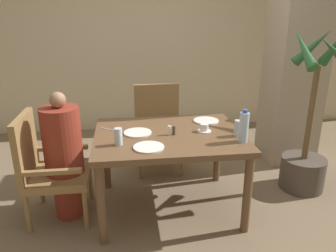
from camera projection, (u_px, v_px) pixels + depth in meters
name	position (u px, v px, depth m)	size (l,w,h in m)	color
ground_plane	(169.00, 206.00, 3.06)	(16.00, 16.00, 0.00)	#7A664C
wall_back	(148.00, 35.00, 4.71)	(8.00, 0.06, 2.80)	beige
pillar_stone	(297.00, 46.00, 3.67)	(0.55, 0.55, 2.70)	tan
dining_table	(169.00, 143.00, 2.85)	(1.27, 0.99, 0.73)	brown
chair_left_side	(47.00, 166.00, 2.77)	(0.52, 0.52, 0.94)	olive
diner_in_left_chair	(64.00, 155.00, 2.76)	(0.32, 0.32, 1.12)	maroon
chair_far_side	(158.00, 125.00, 3.74)	(0.52, 0.52, 0.94)	olive
potted_palm	(306.00, 147.00, 3.24)	(0.47, 0.49, 1.63)	#4C4238
plate_main_left	(206.00, 121.00, 3.13)	(0.24, 0.24, 0.01)	white
plate_main_right	(138.00, 133.00, 2.82)	(0.24, 0.24, 0.01)	white
plate_dessert_center	(149.00, 147.00, 2.52)	(0.24, 0.24, 0.01)	white
teacup_with_saucer	(204.00, 128.00, 2.86)	(0.12, 0.12, 0.07)	white
water_bottle	(244.00, 127.00, 2.60)	(0.07, 0.07, 0.27)	silver
glass_tall_near	(118.00, 137.00, 2.56)	(0.06, 0.06, 0.14)	silver
glass_tall_mid	(238.00, 128.00, 2.74)	(0.06, 0.06, 0.14)	silver
salt_shaker	(169.00, 130.00, 2.77)	(0.03, 0.03, 0.08)	white
pepper_shaker	(174.00, 130.00, 2.78)	(0.03, 0.03, 0.08)	#4C3D2D
fork_beside_plate	(112.00, 130.00, 2.89)	(0.17, 0.13, 0.00)	silver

